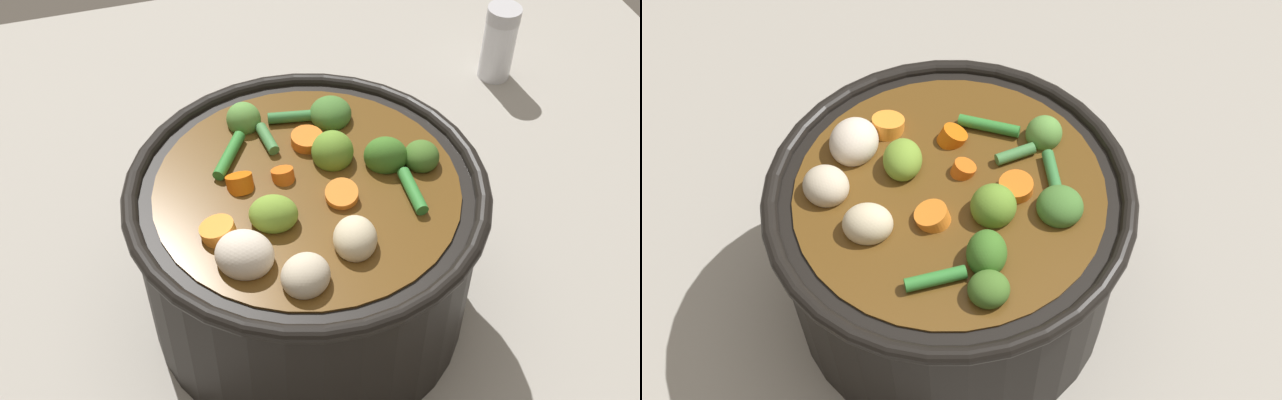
% 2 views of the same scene
% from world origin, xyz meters
% --- Properties ---
extents(ground_plane, '(1.10, 1.10, 0.00)m').
position_xyz_m(ground_plane, '(0.00, 0.00, 0.00)').
color(ground_plane, '#9E998E').
extents(cooking_pot, '(0.29, 0.29, 0.18)m').
position_xyz_m(cooking_pot, '(0.00, -0.00, 0.08)').
color(cooking_pot, black).
rests_on(cooking_pot, ground_plane).
extents(salt_shaker, '(0.04, 0.04, 0.09)m').
position_xyz_m(salt_shaker, '(0.31, 0.26, 0.05)').
color(salt_shaker, silver).
rests_on(salt_shaker, ground_plane).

